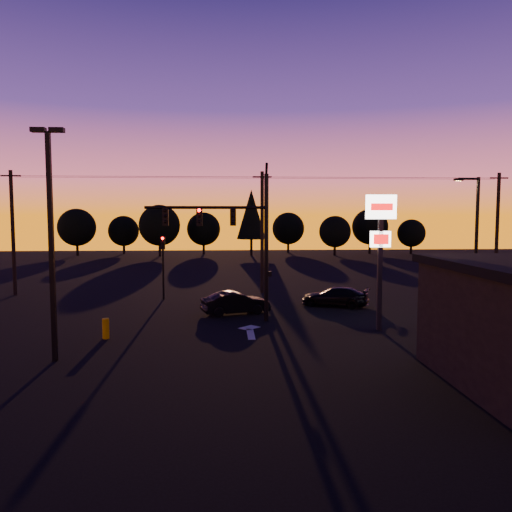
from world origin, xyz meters
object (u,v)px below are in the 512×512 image
at_px(parking_lot_light, 51,229).
at_px(car_right, 335,297).
at_px(secondary_signal, 163,258).
at_px(streetlight, 475,239).
at_px(pylon_sign, 381,233).
at_px(car_mid, 236,303).
at_px(bollard, 106,329).
at_px(traffic_signal_mast, 237,231).
at_px(suv_parked, 496,335).

height_order(parking_lot_light, car_right, parking_lot_light).
relative_size(secondary_signal, streetlight, 0.54).
xyz_separation_m(pylon_sign, car_mid, (-7.14, 4.56, -4.26)).
bearing_deg(car_right, parking_lot_light, -27.87).
relative_size(secondary_signal, bollard, 4.56).
distance_m(parking_lot_light, streetlight, 23.05).
relative_size(traffic_signal_mast, pylon_sign, 1.26).
relative_size(bollard, car_right, 0.22).
relative_size(streetlight, car_mid, 2.01).
bearing_deg(bollard, streetlight, 13.72).
relative_size(pylon_sign, bollard, 7.12).
bearing_deg(parking_lot_light, streetlight, 21.65).
xyz_separation_m(pylon_sign, bollard, (-13.35, -0.94, -4.44)).
distance_m(pylon_sign, car_mid, 9.48).
height_order(secondary_signal, car_right, secondary_signal).
height_order(traffic_signal_mast, parking_lot_light, parking_lot_light).
xyz_separation_m(parking_lot_light, suv_parked, (18.13, 0.06, -4.51)).
height_order(parking_lot_light, pylon_sign, parking_lot_light).
height_order(pylon_sign, bollard, pylon_sign).
bearing_deg(suv_parked, traffic_signal_mast, 157.65).
height_order(traffic_signal_mast, bollard, traffic_signal_mast).
bearing_deg(secondary_signal, car_mid, -48.11).
relative_size(secondary_signal, car_mid, 1.09).
xyz_separation_m(traffic_signal_mast, secondary_signal, (-4.90, 7.49, -2.07)).
bearing_deg(suv_parked, secondary_signal, 147.81).
relative_size(parking_lot_light, car_mid, 2.30).
bearing_deg(pylon_sign, suv_parked, -50.75).
height_order(streetlight, bollard, streetlight).
xyz_separation_m(traffic_signal_mast, bollard, (-6.25, -3.44, -4.46)).
height_order(traffic_signal_mast, suv_parked, traffic_signal_mast).
xyz_separation_m(pylon_sign, suv_parked, (3.63, -4.44, -4.15)).
bearing_deg(bollard, parking_lot_light, -107.99).
distance_m(car_right, suv_parked, 11.96).
bearing_deg(suv_parked, car_right, 122.02).
distance_m(secondary_signal, streetlight, 19.89).
height_order(bollard, suv_parked, suv_parked).
bearing_deg(streetlight, car_mid, 177.71).
relative_size(car_right, suv_parked, 0.78).
bearing_deg(pylon_sign, bollard, -175.96).
distance_m(traffic_signal_mast, suv_parked, 13.43).
relative_size(parking_lot_light, car_right, 2.15).
bearing_deg(car_mid, car_right, -88.48).
distance_m(streetlight, car_mid, 14.55).
bearing_deg(parking_lot_light, pylon_sign, 17.23).
distance_m(traffic_signal_mast, secondary_signal, 9.19).
xyz_separation_m(streetlight, car_right, (-7.67, 2.68, -3.80)).
bearing_deg(bollard, pylon_sign, 4.04).
bearing_deg(bollard, secondary_signal, 82.98).
height_order(traffic_signal_mast, car_right, traffic_signal_mast).
distance_m(secondary_signal, pylon_sign, 15.75).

